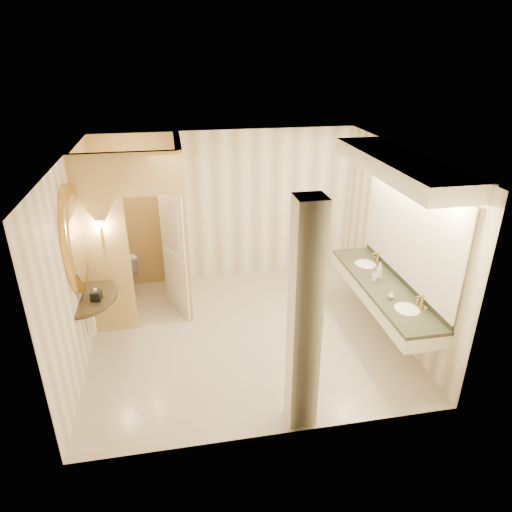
{
  "coord_description": "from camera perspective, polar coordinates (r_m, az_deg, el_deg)",
  "views": [
    {
      "loc": [
        -0.89,
        -5.7,
        3.97
      ],
      "look_at": [
        0.2,
        0.2,
        1.19
      ],
      "focal_mm": 32.0,
      "sensor_mm": 36.0,
      "label": 1
    }
  ],
  "objects": [
    {
      "name": "vanity",
      "position": [
        6.46,
        16.73,
        2.53
      ],
      "size": [
        0.75,
        2.72,
        2.09
      ],
      "color": "white",
      "rests_on": "floor"
    },
    {
      "name": "wall_right",
      "position": [
        7.01,
        17.02,
        1.78
      ],
      "size": [
        0.02,
        4.0,
        2.7
      ],
      "primitive_type": "cube",
      "color": "white",
      "rests_on": "floor"
    },
    {
      "name": "wall_back",
      "position": [
        8.18,
        -3.69,
        6.11
      ],
      "size": [
        4.5,
        0.02,
        2.7
      ],
      "primitive_type": "cube",
      "color": "white",
      "rests_on": "floor"
    },
    {
      "name": "toilet",
      "position": [
        8.33,
        -16.3,
        -1.72
      ],
      "size": [
        0.61,
        0.84,
        0.77
      ],
      "primitive_type": "imported",
      "rotation": [
        0.0,
        0.0,
        3.4
      ],
      "color": "white",
      "rests_on": "floor"
    },
    {
      "name": "wall_left",
      "position": [
        6.42,
        -21.7,
        -1.12
      ],
      "size": [
        0.02,
        4.0,
        2.7
      ],
      "primitive_type": "cube",
      "color": "white",
      "rests_on": "floor"
    },
    {
      "name": "pillar",
      "position": [
        4.86,
        6.09,
        -7.93
      ],
      "size": [
        0.31,
        0.31,
        2.7
      ],
      "primitive_type": "cube",
      "color": "white",
      "rests_on": "floor"
    },
    {
      "name": "soap_bottle_c",
      "position": [
        6.85,
        15.15,
        -1.85
      ],
      "size": [
        0.11,
        0.11,
        0.23
      ],
      "primitive_type": "imported",
      "rotation": [
        0.0,
        0.0,
        -0.27
      ],
      "color": "#C6B28C",
      "rests_on": "vanity"
    },
    {
      "name": "console_shelf",
      "position": [
        6.45,
        -21.31,
        -0.89
      ],
      "size": [
        1.13,
        1.13,
        2.01
      ],
      "color": "black",
      "rests_on": "floor"
    },
    {
      "name": "toilet_closet",
      "position": [
        7.16,
        -11.63,
        3.14
      ],
      "size": [
        1.5,
        1.55,
        2.7
      ],
      "color": "#D5B86F",
      "rests_on": "floor"
    },
    {
      "name": "tissue_box",
      "position": [
        6.45,
        -19.36,
        -4.69
      ],
      "size": [
        0.15,
        0.15,
        0.13
      ],
      "primitive_type": "cube",
      "rotation": [
        0.0,
        0.0,
        -0.15
      ],
      "color": "black",
      "rests_on": "console_shelf"
    },
    {
      "name": "wall_sconce",
      "position": [
        6.61,
        -18.86,
        3.68
      ],
      "size": [
        0.14,
        0.14,
        0.42
      ],
      "color": "gold",
      "rests_on": "toilet_closet"
    },
    {
      "name": "soap_bottle_a",
      "position": [
        6.8,
        14.54,
        -2.4
      ],
      "size": [
        0.08,
        0.08,
        0.14
      ],
      "primitive_type": "imported",
      "rotation": [
        0.0,
        0.0,
        -0.21
      ],
      "color": "beige",
      "rests_on": "vanity"
    },
    {
      "name": "floor",
      "position": [
        7.0,
        -1.33,
        -9.7
      ],
      "size": [
        4.5,
        4.5,
        0.0
      ],
      "primitive_type": "plane",
      "color": "beige",
      "rests_on": "ground"
    },
    {
      "name": "soap_bottle_b",
      "position": [
        6.39,
        16.54,
        -4.7
      ],
      "size": [
        0.11,
        0.11,
        0.1
      ],
      "primitive_type": "imported",
      "rotation": [
        0.0,
        0.0,
        0.4
      ],
      "color": "silver",
      "rests_on": "vanity"
    },
    {
      "name": "wall_front",
      "position": [
        4.62,
        2.56,
        -9.71
      ],
      "size": [
        4.5,
        0.02,
        2.7
      ],
      "primitive_type": "cube",
      "color": "white",
      "rests_on": "floor"
    },
    {
      "name": "ceiling",
      "position": [
        5.91,
        -1.59,
        12.43
      ],
      "size": [
        4.5,
        4.5,
        0.0
      ],
      "primitive_type": "plane",
      "rotation": [
        3.14,
        0.0,
        0.0
      ],
      "color": "silver",
      "rests_on": "wall_back"
    }
  ]
}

